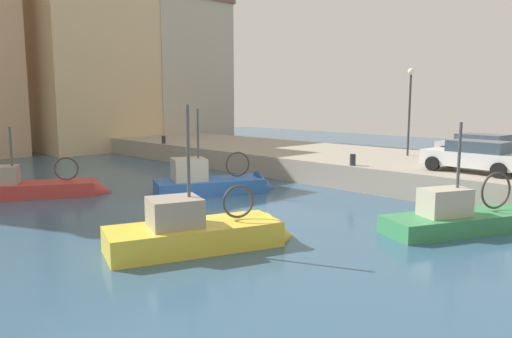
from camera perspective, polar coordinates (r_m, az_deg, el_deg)
The scene contains 13 objects.
water_surface at distance 20.25m, azimuth -5.73°, elevation -4.39°, with size 80.00×80.00×0.00m, color #335675.
quay_wall at distance 28.65m, azimuth 12.51°, elevation 0.39°, with size 9.00×56.00×1.20m, color #9E9384.
fishing_boat_green at distance 18.13m, azimuth 23.30°, elevation -6.09°, with size 6.24×3.97×4.38m.
fishing_boat_blue at distance 23.31m, azimuth -4.62°, elevation -2.28°, with size 6.05×4.13×4.83m.
fishing_boat_yellow at distance 14.88m, azimuth -5.91°, elevation -8.51°, with size 6.10×3.62×5.06m.
fishing_boat_red at distance 24.41m, azimuth -23.70°, elevation -2.64°, with size 6.25×4.42×3.92m.
parked_car_white at distance 23.30m, azimuth 23.99°, elevation 1.38°, with size 2.00×4.24×1.39m.
parked_car_silver at distance 28.60m, azimuth 24.45°, elevation 2.44°, with size 2.27×4.33×1.33m.
mooring_bollard_mid at distance 24.01m, azimuth 11.13°, elevation 1.06°, with size 0.28×0.28×0.55m, color #2D2D33.
mooring_bollard_north at distance 35.54m, azimuth -10.65°, elevation 3.35°, with size 0.28×0.28×0.55m, color #2D2D33.
quay_streetlamp at distance 28.77m, azimuth 17.40°, elevation 7.95°, with size 0.36×0.36×4.83m.
waterfront_building_west_mid at distance 49.34m, azimuth -9.37°, elevation 11.03°, with size 8.55×8.28×13.78m.
waterfront_building_east at distance 44.48m, azimuth -18.20°, elevation 11.09°, with size 10.01×6.96×13.83m.
Camera 1 is at (-12.32, -15.46, 4.41)m, focal length 34.54 mm.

